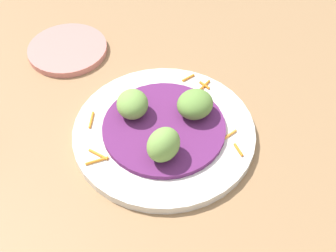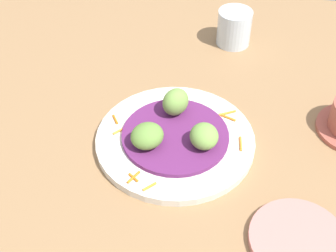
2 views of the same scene
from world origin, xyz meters
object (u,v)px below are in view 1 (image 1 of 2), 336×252
at_px(guac_scoop_left, 132,104).
at_px(main_plate, 164,133).
at_px(guac_scoop_right, 195,104).
at_px(side_plate_small, 68,49).
at_px(guac_scoop_center, 163,145).

bearing_deg(guac_scoop_left, main_plate, 68.65).
bearing_deg(main_plate, guac_scoop_right, 128.65).
height_order(main_plate, side_plate_small, main_plate).
relative_size(guac_scoop_left, guac_scoop_right, 0.92).
distance_m(guac_scoop_left, side_plate_small, 0.22).
xyz_separation_m(main_plate, guac_scoop_left, (-0.02, -0.05, 0.03)).
height_order(main_plate, guac_scoop_left, guac_scoop_left).
distance_m(main_plate, guac_scoop_right, 0.06).
xyz_separation_m(guac_scoop_center, guac_scoop_right, (-0.09, 0.03, -0.00)).
relative_size(guac_scoop_center, side_plate_small, 0.37).
bearing_deg(guac_scoop_right, main_plate, -51.35).
relative_size(guac_scoop_right, side_plate_small, 0.40).
xyz_separation_m(guac_scoop_right, side_plate_small, (-0.14, -0.24, -0.04)).
distance_m(guac_scoop_center, side_plate_small, 0.31).
xyz_separation_m(main_plate, side_plate_small, (-0.17, -0.20, -0.00)).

